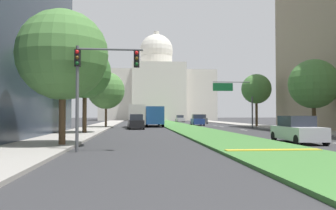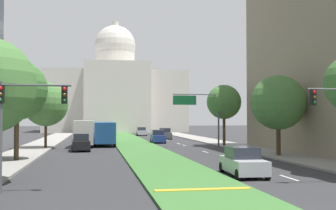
{
  "view_description": "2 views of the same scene",
  "coord_description": "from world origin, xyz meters",
  "px_view_note": "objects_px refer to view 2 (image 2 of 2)",
  "views": [
    {
      "loc": [
        -6.44,
        -3.99,
        1.84
      ],
      "look_at": [
        -1.55,
        48.12,
        3.29
      ],
      "focal_mm": 35.92,
      "sensor_mm": 36.0,
      "label": 1
    },
    {
      "loc": [
        -4.97,
        -8.13,
        3.51
      ],
      "look_at": [
        2.6,
        36.49,
        4.88
      ],
      "focal_mm": 45.65,
      "sensor_mm": 36.0,
      "label": 2
    }
  ],
  "objects_px": {
    "traffic_light_near_left": "(20,112)",
    "capitol_building": "(115,95)",
    "sedan_lead_stopped": "(243,162)",
    "street_tree_left_mid": "(17,90)",
    "sedan_midblock": "(81,143)",
    "street_tree_right_far": "(224,102)",
    "sedan_very_far": "(141,132)",
    "street_tree_right_mid": "(278,103)",
    "sedan_far_horizon": "(165,134)",
    "box_truck_delivery": "(84,133)",
    "sedan_distant": "(158,137)",
    "city_bus": "(104,131)",
    "street_tree_left_far": "(46,104)",
    "overhead_guide_sign": "(201,108)"
  },
  "relations": [
    {
      "from": "street_tree_right_far",
      "to": "sedan_lead_stopped",
      "type": "bearing_deg",
      "value": -104.69
    },
    {
      "from": "capitol_building",
      "to": "box_truck_delivery",
      "type": "relative_size",
      "value": 5.51
    },
    {
      "from": "street_tree_right_far",
      "to": "sedan_lead_stopped",
      "type": "distance_m",
      "value": 26.96
    },
    {
      "from": "sedan_midblock",
      "to": "city_bus",
      "type": "relative_size",
      "value": 0.42
    },
    {
      "from": "sedan_distant",
      "to": "sedan_very_far",
      "type": "relative_size",
      "value": 0.92
    },
    {
      "from": "street_tree_right_far",
      "to": "sedan_lead_stopped",
      "type": "height_order",
      "value": "street_tree_right_far"
    },
    {
      "from": "capitol_building",
      "to": "sedan_midblock",
      "type": "distance_m",
      "value": 67.1
    },
    {
      "from": "street_tree_right_mid",
      "to": "box_truck_delivery",
      "type": "xyz_separation_m",
      "value": [
        -17.62,
        16.12,
        -3.21
      ]
    },
    {
      "from": "overhead_guide_sign",
      "to": "street_tree_left_far",
      "type": "bearing_deg",
      "value": 177.97
    },
    {
      "from": "sedan_far_horizon",
      "to": "box_truck_delivery",
      "type": "distance_m",
      "value": 21.61
    },
    {
      "from": "capitol_building",
      "to": "sedan_lead_stopped",
      "type": "bearing_deg",
      "value": -87.47
    },
    {
      "from": "street_tree_left_mid",
      "to": "street_tree_left_far",
      "type": "distance_m",
      "value": 14.06
    },
    {
      "from": "traffic_light_near_left",
      "to": "sedan_far_horizon",
      "type": "bearing_deg",
      "value": 73.14
    },
    {
      "from": "overhead_guide_sign",
      "to": "sedan_lead_stopped",
      "type": "relative_size",
      "value": 1.36
    },
    {
      "from": "traffic_light_near_left",
      "to": "sedan_very_far",
      "type": "xyz_separation_m",
      "value": [
        12.48,
        63.77,
        -3.01
      ]
    },
    {
      "from": "sedan_distant",
      "to": "capitol_building",
      "type": "bearing_deg",
      "value": 93.88
    },
    {
      "from": "traffic_light_near_left",
      "to": "street_tree_right_far",
      "type": "height_order",
      "value": "street_tree_right_far"
    },
    {
      "from": "street_tree_right_far",
      "to": "capitol_building",
      "type": "bearing_deg",
      "value": 99.73
    },
    {
      "from": "overhead_guide_sign",
      "to": "street_tree_right_far",
      "type": "xyz_separation_m",
      "value": [
        3.2,
        1.3,
        0.8
      ]
    },
    {
      "from": "street_tree_left_mid",
      "to": "sedan_midblock",
      "type": "distance_m",
      "value": 12.35
    },
    {
      "from": "sedan_far_horizon",
      "to": "box_truck_delivery",
      "type": "xyz_separation_m",
      "value": [
        -12.73,
        -17.45,
        0.83
      ]
    },
    {
      "from": "traffic_light_near_left",
      "to": "box_truck_delivery",
      "type": "xyz_separation_m",
      "value": [
        2.11,
        31.53,
        -2.12
      ]
    },
    {
      "from": "street_tree_left_mid",
      "to": "street_tree_right_mid",
      "type": "height_order",
      "value": "street_tree_left_mid"
    },
    {
      "from": "sedan_lead_stopped",
      "to": "city_bus",
      "type": "distance_m",
      "value": 31.68
    },
    {
      "from": "traffic_light_near_left",
      "to": "overhead_guide_sign",
      "type": "height_order",
      "value": "overhead_guide_sign"
    },
    {
      "from": "overhead_guide_sign",
      "to": "street_tree_left_far",
      "type": "distance_m",
      "value": 17.96
    },
    {
      "from": "sedan_midblock",
      "to": "sedan_distant",
      "type": "bearing_deg",
      "value": 51.8
    },
    {
      "from": "street_tree_right_mid",
      "to": "sedan_far_horizon",
      "type": "xyz_separation_m",
      "value": [
        -4.89,
        33.57,
        -4.04
      ]
    },
    {
      "from": "sedan_far_horizon",
      "to": "overhead_guide_sign",
      "type": "bearing_deg",
      "value": -87.1
    },
    {
      "from": "capitol_building",
      "to": "sedan_distant",
      "type": "relative_size",
      "value": 8.27
    },
    {
      "from": "capitol_building",
      "to": "traffic_light_near_left",
      "type": "xyz_separation_m",
      "value": [
        -8.48,
        -91.6,
        -5.63
      ]
    },
    {
      "from": "sedan_midblock",
      "to": "sedan_far_horizon",
      "type": "distance_m",
      "value": 26.89
    },
    {
      "from": "sedan_lead_stopped",
      "to": "city_bus",
      "type": "relative_size",
      "value": 0.43
    },
    {
      "from": "capitol_building",
      "to": "sedan_very_far",
      "type": "relative_size",
      "value": 7.62
    },
    {
      "from": "traffic_light_near_left",
      "to": "capitol_building",
      "type": "bearing_deg",
      "value": 84.71
    },
    {
      "from": "sedan_far_horizon",
      "to": "city_bus",
      "type": "bearing_deg",
      "value": -125.74
    },
    {
      "from": "sedan_midblock",
      "to": "sedan_very_far",
      "type": "bearing_deg",
      "value": 74.67
    },
    {
      "from": "traffic_light_near_left",
      "to": "city_bus",
      "type": "relative_size",
      "value": 0.47
    },
    {
      "from": "street_tree_right_far",
      "to": "sedan_far_horizon",
      "type": "bearing_deg",
      "value": 102.43
    },
    {
      "from": "sedan_very_far",
      "to": "city_bus",
      "type": "height_order",
      "value": "city_bus"
    },
    {
      "from": "street_tree_right_far",
      "to": "sedan_very_far",
      "type": "distance_m",
      "value": 34.97
    },
    {
      "from": "capitol_building",
      "to": "street_tree_left_mid",
      "type": "relative_size",
      "value": 4.3
    },
    {
      "from": "sedan_distant",
      "to": "city_bus",
      "type": "distance_m",
      "value": 8.31
    },
    {
      "from": "traffic_light_near_left",
      "to": "sedan_midblock",
      "type": "height_order",
      "value": "traffic_light_near_left"
    },
    {
      "from": "overhead_guide_sign",
      "to": "street_tree_left_mid",
      "type": "distance_m",
      "value": 22.98
    },
    {
      "from": "sedan_far_horizon",
      "to": "sedan_very_far",
      "type": "xyz_separation_m",
      "value": [
        -2.36,
        14.8,
        -0.06
      ]
    },
    {
      "from": "street_tree_left_mid",
      "to": "city_bus",
      "type": "xyz_separation_m",
      "value": [
        7.38,
        19.71,
        -3.97
      ]
    },
    {
      "from": "street_tree_left_far",
      "to": "city_bus",
      "type": "bearing_deg",
      "value": 40.39
    },
    {
      "from": "sedan_lead_stopped",
      "to": "city_bus",
      "type": "height_order",
      "value": "city_bus"
    },
    {
      "from": "overhead_guide_sign",
      "to": "street_tree_right_mid",
      "type": "xyz_separation_m",
      "value": [
        3.85,
        -13.04,
        0.23
      ]
    }
  ]
}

